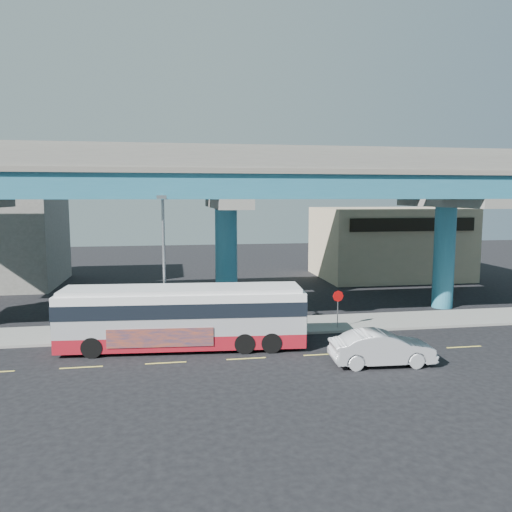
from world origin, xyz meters
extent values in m
plane|color=black|center=(0.00, 0.00, 0.00)|extent=(120.00, 120.00, 0.00)
cube|color=gray|center=(0.00, 5.50, 0.07)|extent=(70.00, 4.00, 0.15)
cube|color=#D8C64C|center=(-8.00, -0.30, 0.01)|extent=(2.00, 0.12, 0.01)
cube|color=#D8C64C|center=(-4.00, -0.30, 0.01)|extent=(2.00, 0.12, 0.01)
cube|color=#D8C64C|center=(0.00, -0.30, 0.01)|extent=(2.00, 0.12, 0.01)
cube|color=#D8C64C|center=(4.00, -0.30, 0.01)|extent=(2.00, 0.12, 0.01)
cube|color=#D8C64C|center=(8.00, -0.30, 0.01)|extent=(2.00, 0.12, 0.01)
cube|color=#D8C64C|center=(12.00, -0.30, 0.01)|extent=(2.00, 0.12, 0.01)
cylinder|color=#20637C|center=(0.00, 9.00, 3.70)|extent=(1.50, 1.50, 7.40)
cube|color=gray|center=(0.00, 9.00, 7.70)|extent=(2.00, 12.00, 0.60)
cube|color=gray|center=(0.00, 12.50, 8.60)|extent=(1.80, 5.00, 1.20)
cylinder|color=#20637C|center=(16.00, 9.00, 3.70)|extent=(1.50, 1.50, 7.40)
cube|color=gray|center=(16.00, 9.00, 7.70)|extent=(2.00, 12.00, 0.60)
cube|color=gray|center=(16.00, 12.50, 8.60)|extent=(1.80, 5.00, 1.20)
cube|color=#20637C|center=(0.00, 5.50, 8.70)|extent=(52.00, 5.00, 1.40)
cube|color=gray|center=(0.00, 5.50, 9.55)|extent=(52.00, 5.40, 0.30)
cube|color=gray|center=(0.00, 3.00, 10.10)|extent=(52.00, 0.25, 0.80)
cube|color=gray|center=(0.00, 8.00, 10.10)|extent=(52.00, 0.25, 0.80)
cube|color=#20637C|center=(0.00, 12.50, 9.90)|extent=(52.00, 5.00, 1.40)
cube|color=gray|center=(0.00, 12.50, 10.75)|extent=(52.00, 5.40, 0.30)
cube|color=gray|center=(0.00, 10.00, 11.30)|extent=(52.00, 0.25, 0.80)
cube|color=gray|center=(0.00, 15.00, 11.30)|extent=(52.00, 0.25, 0.80)
cube|color=tan|center=(18.00, 23.00, 3.50)|extent=(14.00, 10.00, 7.00)
cube|color=black|center=(18.00, 17.90, 5.60)|extent=(12.00, 0.25, 1.20)
cube|color=maroon|center=(-3.09, 2.02, 0.59)|extent=(13.12, 3.71, 0.76)
cube|color=#B5B5BA|center=(-3.09, 2.02, 1.78)|extent=(13.12, 3.71, 1.62)
cube|color=black|center=(-3.09, 2.02, 2.32)|extent=(13.19, 3.77, 0.76)
cube|color=silver|center=(-3.09, 2.02, 2.91)|extent=(13.12, 3.71, 0.43)
cube|color=silver|center=(-3.09, 2.02, 3.24)|extent=(12.71, 3.43, 0.22)
cube|color=black|center=(3.39, 1.54, 2.16)|extent=(0.25, 2.50, 1.30)
cube|color=black|center=(-9.57, 2.51, 2.16)|extent=(0.25, 2.50, 1.30)
cube|color=navy|center=(-4.27, 0.71, 0.99)|extent=(5.39, 0.45, 0.97)
cylinder|color=black|center=(-7.71, 1.12, 0.54)|extent=(1.10, 0.40, 1.08)
cylinder|color=black|center=(-7.52, 3.60, 0.54)|extent=(1.10, 0.40, 1.08)
cylinder|color=black|center=(0.05, 0.54, 0.54)|extent=(1.10, 0.40, 1.08)
cylinder|color=black|center=(0.23, 3.02, 0.54)|extent=(1.10, 0.40, 1.08)
cylinder|color=black|center=(1.45, 0.44, 0.54)|extent=(1.10, 0.40, 1.08)
cylinder|color=black|center=(1.63, 2.91, 0.54)|extent=(1.10, 0.40, 1.08)
imported|color=silver|center=(6.39, -2.25, 0.83)|extent=(2.33, 5.22, 1.65)
cylinder|color=gray|center=(-4.07, 4.00, 4.27)|extent=(0.16, 0.16, 8.25)
cylinder|color=gray|center=(-4.07, 2.89, 8.17)|extent=(0.12, 2.23, 0.12)
cube|color=gray|center=(-4.07, 1.77, 8.12)|extent=(0.50, 0.70, 0.18)
cylinder|color=gray|center=(6.32, 4.20, 1.16)|extent=(0.06, 0.06, 2.01)
cylinder|color=#B20A0A|center=(6.32, 4.17, 2.11)|extent=(0.69, 0.08, 0.69)
camera|label=1|loc=(-3.49, -24.45, 8.16)|focal=35.00mm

